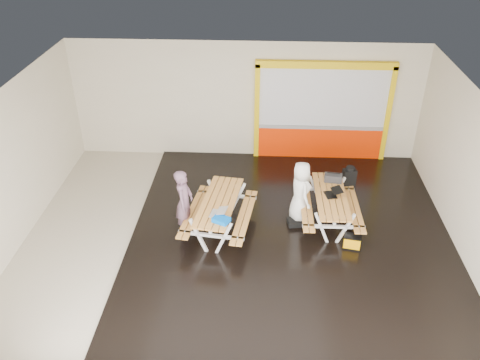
# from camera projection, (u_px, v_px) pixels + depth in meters

# --- Properties ---
(room) EXTENTS (10.02, 8.02, 3.52)m
(room) POSITION_uv_depth(u_px,v_px,m) (238.00, 172.00, 10.83)
(room) COLOR #BFB5A2
(room) RESTS_ON ground
(deck) EXTENTS (7.50, 7.98, 0.05)m
(deck) POSITION_uv_depth(u_px,v_px,m) (291.00, 237.00, 11.68)
(deck) COLOR black
(deck) RESTS_ON room
(kiosk) EXTENTS (3.88, 0.16, 3.00)m
(kiosk) POSITION_uv_depth(u_px,v_px,m) (322.00, 114.00, 14.24)
(kiosk) COLOR #F92E00
(kiosk) RESTS_ON room
(picnic_table_left) EXTENTS (1.76, 2.36, 0.87)m
(picnic_table_left) POSITION_uv_depth(u_px,v_px,m) (219.00, 209.00, 11.55)
(picnic_table_left) COLOR #CC893B
(picnic_table_left) RESTS_ON deck
(picnic_table_right) EXTENTS (1.44, 2.09, 0.83)m
(picnic_table_right) POSITION_uv_depth(u_px,v_px,m) (330.00, 202.00, 11.84)
(picnic_table_right) COLOR #CC893B
(picnic_table_right) RESTS_ON deck
(person_left) EXTENTS (0.45, 0.63, 1.63)m
(person_left) POSITION_uv_depth(u_px,v_px,m) (184.00, 202.00, 11.34)
(person_left) COLOR #67495C
(person_left) RESTS_ON deck
(person_right) EXTENTS (0.70, 0.87, 1.54)m
(person_right) POSITION_uv_depth(u_px,v_px,m) (300.00, 191.00, 11.81)
(person_right) COLOR white
(person_right) RESTS_ON deck
(laptop_left) EXTENTS (0.43, 0.40, 0.16)m
(laptop_left) POSITION_uv_depth(u_px,v_px,m) (218.00, 213.00, 10.97)
(laptop_left) COLOR silver
(laptop_left) RESTS_ON picnic_table_left
(laptop_right) EXTENTS (0.45, 0.41, 0.16)m
(laptop_right) POSITION_uv_depth(u_px,v_px,m) (333.00, 193.00, 11.71)
(laptop_right) COLOR black
(laptop_right) RESTS_ON picnic_table_right
(blue_pouch) EXTENTS (0.42, 0.38, 0.10)m
(blue_pouch) POSITION_uv_depth(u_px,v_px,m) (221.00, 220.00, 10.74)
(blue_pouch) COLOR blue
(blue_pouch) RESTS_ON picnic_table_left
(toolbox) EXTENTS (0.46, 0.27, 0.25)m
(toolbox) POSITION_uv_depth(u_px,v_px,m) (333.00, 178.00, 12.22)
(toolbox) COLOR black
(toolbox) RESTS_ON picnic_table_right
(backpack) EXTENTS (0.36, 0.27, 0.55)m
(backpack) POSITION_uv_depth(u_px,v_px,m) (349.00, 176.00, 12.62)
(backpack) COLOR black
(backpack) RESTS_ON picnic_table_right
(dark_case) EXTENTS (0.43, 0.36, 0.15)m
(dark_case) POSITION_uv_depth(u_px,v_px,m) (296.00, 222.00, 12.01)
(dark_case) COLOR black
(dark_case) RESTS_ON deck
(fluke_bag) EXTENTS (0.43, 0.32, 0.33)m
(fluke_bag) POSITION_uv_depth(u_px,v_px,m) (352.00, 242.00, 11.22)
(fluke_bag) COLOR black
(fluke_bag) RESTS_ON deck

